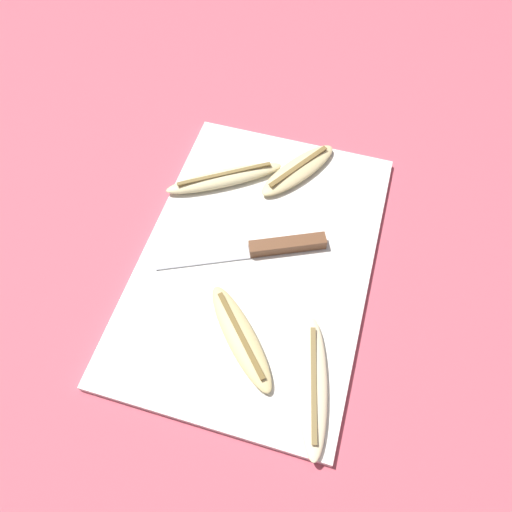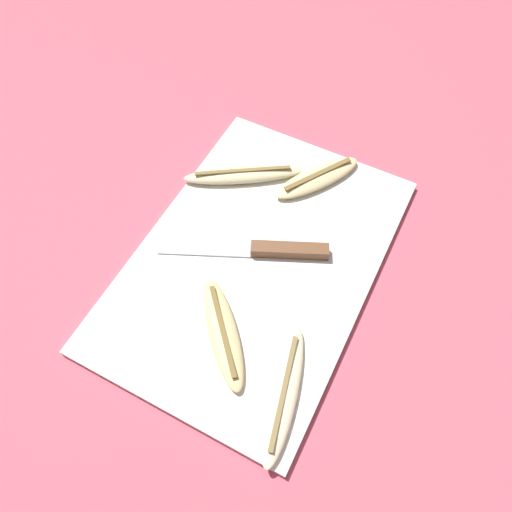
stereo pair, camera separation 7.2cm
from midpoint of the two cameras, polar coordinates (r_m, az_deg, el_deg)
ground_plane at (r=0.74m, az=-2.78°, el=-1.11°), size 4.00×4.00×0.00m
cutting_board at (r=0.74m, az=-2.80°, el=-0.88°), size 0.49×0.33×0.01m
knife at (r=0.73m, az=-0.95°, el=0.78°), size 0.12×0.24×0.02m
banana_spotted_left at (r=0.67m, az=-4.89°, el=-9.48°), size 0.15×0.14×0.02m
banana_pale_long at (r=0.65m, az=3.28°, el=-14.80°), size 0.19×0.08×0.02m
banana_soft_right at (r=0.81m, az=-6.18°, el=8.67°), size 0.13×0.18×0.02m
banana_mellow_near at (r=0.82m, az=2.30°, el=9.63°), size 0.15×0.12×0.02m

